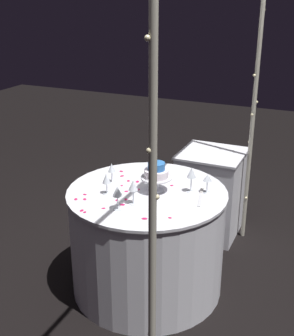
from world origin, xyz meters
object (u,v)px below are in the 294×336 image
decorative_arch (222,95)px  wine_glass_1 (112,169)px  tiered_cake (156,173)px  main_table (147,240)px  wine_glass_5 (134,186)px  wine_glass_0 (117,192)px  side_table (210,193)px  wine_glass_2 (106,179)px  wine_glass_3 (191,174)px  wine_glass_4 (207,179)px  cake_knife (201,196)px

decorative_arch → wine_glass_1: (-0.04, -0.80, -0.63)m
decorative_arch → tiered_cake: decorative_arch is taller
main_table → wine_glass_1: wine_glass_1 is taller
wine_glass_5 → wine_glass_0: bearing=-28.1°
side_table → wine_glass_1: size_ratio=5.30×
wine_glass_2 → wine_glass_1: bearing=-161.8°
main_table → wine_glass_2: wine_glass_2 is taller
wine_glass_3 → wine_glass_1: bearing=-82.7°
side_table → wine_glass_4: size_ratio=5.59×
main_table → wine_glass_0: bearing=-9.5°
wine_glass_1 → wine_glass_5: (0.26, 0.31, 0.02)m
decorative_arch → main_table: bearing=-90.1°
tiered_cake → wine_glass_5: tiered_cake is taller
decorative_arch → side_table: (-1.00, -0.32, -1.14)m
wine_glass_4 → cake_knife: bearing=-15.6°
wine_glass_0 → wine_glass_2: size_ratio=1.06×
decorative_arch → main_table: decorative_arch is taller
side_table → wine_glass_3: bearing=6.6°
main_table → wine_glass_2: bearing=-57.3°
wine_glass_1 → wine_glass_2: wine_glass_2 is taller
decorative_arch → wine_glass_1: decorative_arch is taller
wine_glass_1 → wine_glass_5: 0.40m
main_table → wine_glass_3: wine_glass_3 is taller
main_table → side_table: bearing=169.7°
wine_glass_4 → decorative_arch: bearing=35.9°
cake_knife → wine_glass_5: bearing=-51.3°
wine_glass_2 → wine_glass_4: 0.70m
wine_glass_2 → wine_glass_5: size_ratio=0.90×
wine_glass_5 → wine_glass_2: bearing=-105.9°
tiered_cake → wine_glass_1: bearing=-92.1°
side_table → wine_glass_0: wine_glass_0 is taller
side_table → wine_glass_5: 1.35m
wine_glass_5 → cake_knife: bearing=128.7°
main_table → cake_knife: (-0.07, 0.37, 0.40)m
wine_glass_1 → side_table: bearing=153.3°
side_table → wine_glass_2: wine_glass_2 is taller
wine_glass_0 → decorative_arch: bearing=121.1°
side_table → tiered_cake: 1.12m
wine_glass_1 → wine_glass_5: bearing=49.3°
wine_glass_3 → cake_knife: wine_glass_3 is taller
decorative_arch → tiered_cake: bearing=-93.7°
wine_glass_4 → cake_knife: (0.07, -0.02, -0.10)m
decorative_arch → wine_glass_2: 0.98m
main_table → tiered_cake: tiered_cake is taller
wine_glass_2 → cake_knife: (-0.23, 0.61, -0.11)m
decorative_arch → wine_glass_0: size_ratio=14.43×
wine_glass_3 → cake_knife: 0.17m
decorative_arch → wine_glass_5: size_ratio=13.76×
decorative_arch → wine_glass_0: 0.89m
side_table → decorative_arch: bearing=17.5°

